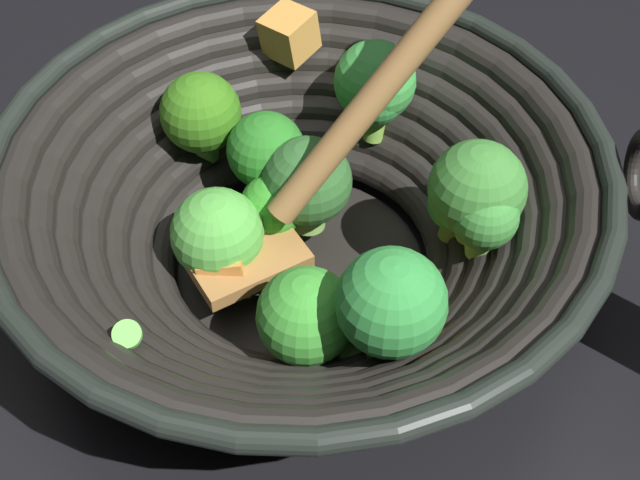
# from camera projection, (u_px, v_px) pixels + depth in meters

# --- Properties ---
(ground_plane) EXTENTS (4.00, 4.00, 0.00)m
(ground_plane) POSITION_uv_depth(u_px,v_px,m) (301.00, 275.00, 0.59)
(ground_plane) COLOR black
(wok) EXTENTS (0.37, 0.41, 0.23)m
(wok) POSITION_uv_depth(u_px,v_px,m) (303.00, 203.00, 0.54)
(wok) COLOR black
(wok) RESTS_ON ground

